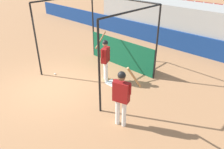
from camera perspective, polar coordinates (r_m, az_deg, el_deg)
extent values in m
plane|color=#A8754C|center=(9.00, -14.82, -2.92)|extent=(60.00, 60.00, 0.00)
cube|color=navy|center=(13.38, 11.11, 10.13)|extent=(24.00, 0.12, 1.03)
cube|color=#9E9E99|center=(14.26, 14.23, 13.50)|extent=(8.70, 2.40, 2.28)
cube|color=maroon|center=(15.70, 1.03, 15.36)|extent=(0.45, 0.40, 0.10)
cube|color=maroon|center=(15.79, 1.50, 16.27)|extent=(0.45, 0.06, 0.40)
cube|color=maroon|center=(15.35, 2.59, 15.04)|extent=(0.45, 0.40, 0.10)
cube|color=maroon|center=(15.43, 3.06, 15.98)|extent=(0.45, 0.06, 0.40)
cube|color=maroon|center=(15.00, 4.21, 14.70)|extent=(0.45, 0.40, 0.10)
cube|color=maroon|center=(15.08, 4.70, 15.65)|extent=(0.45, 0.06, 0.40)
cube|color=maroon|center=(14.66, 5.91, 14.33)|extent=(0.45, 0.40, 0.10)
cube|color=maroon|center=(14.75, 6.41, 15.30)|extent=(0.45, 0.06, 0.40)
cube|color=maroon|center=(14.34, 7.68, 13.93)|extent=(0.45, 0.40, 0.10)
cube|color=maroon|center=(14.43, 8.19, 14.92)|extent=(0.45, 0.06, 0.40)
cube|color=maroon|center=(14.03, 9.53, 13.49)|extent=(0.45, 0.40, 0.10)
cube|color=maroon|center=(14.13, 10.03, 14.51)|extent=(0.45, 0.06, 0.40)
cube|color=maroon|center=(13.74, 11.44, 13.03)|extent=(0.45, 0.40, 0.10)
cube|color=maroon|center=(13.84, 11.96, 14.06)|extent=(0.45, 0.06, 0.40)
cube|color=maroon|center=(13.47, 13.43, 12.53)|extent=(0.45, 0.40, 0.10)
cube|color=maroon|center=(13.56, 13.95, 13.58)|extent=(0.45, 0.06, 0.40)
cube|color=maroon|center=(13.21, 15.49, 11.99)|extent=(0.45, 0.40, 0.10)
cube|color=maroon|center=(13.31, 16.01, 13.07)|extent=(0.45, 0.06, 0.40)
cube|color=maroon|center=(12.97, 17.63, 11.42)|extent=(0.45, 0.40, 0.10)
cube|color=maroon|center=(13.07, 18.15, 12.52)|extent=(0.45, 0.06, 0.40)
cube|color=maroon|center=(12.74, 19.83, 10.81)|extent=(0.45, 0.40, 0.10)
cube|color=maroon|center=(12.85, 20.35, 11.93)|extent=(0.45, 0.06, 0.40)
cube|color=maroon|center=(12.54, 22.09, 10.16)|extent=(0.45, 0.40, 0.10)
cube|color=maroon|center=(12.65, 22.61, 11.30)|extent=(0.45, 0.06, 0.40)
cube|color=maroon|center=(12.36, 24.42, 9.48)|extent=(0.45, 0.40, 0.10)
cube|color=maroon|center=(12.47, 24.93, 10.63)|extent=(0.45, 0.06, 0.40)
cube|color=maroon|center=(12.21, 26.80, 8.76)|extent=(0.45, 0.40, 0.10)
cube|color=maroon|center=(12.31, 27.31, 9.93)|extent=(0.45, 0.06, 0.40)
cube|color=maroon|center=(16.21, 3.05, 17.16)|extent=(0.45, 0.40, 0.10)
cube|color=maroon|center=(16.30, 3.51, 18.03)|extent=(0.45, 0.06, 0.40)
cube|color=maroon|center=(15.86, 4.62, 16.88)|extent=(0.45, 0.40, 0.10)
cube|color=maroon|center=(15.96, 5.08, 17.77)|extent=(0.45, 0.06, 0.40)
cube|color=maroon|center=(15.53, 6.25, 16.57)|extent=(0.45, 0.40, 0.10)
cube|color=maroon|center=(15.63, 6.72, 17.48)|extent=(0.45, 0.06, 0.40)
cube|color=maroon|center=(15.20, 7.94, 16.24)|extent=(0.45, 0.40, 0.10)
cube|color=maroon|center=(15.30, 8.42, 17.16)|extent=(0.45, 0.06, 0.40)
cube|color=maroon|center=(14.89, 9.70, 15.88)|extent=(0.45, 0.40, 0.10)
cube|color=maroon|center=(15.00, 10.19, 16.82)|extent=(0.45, 0.06, 0.40)
cube|color=maroon|center=(14.60, 11.53, 15.49)|extent=(0.45, 0.40, 0.10)
cube|color=maroon|center=(14.70, 12.02, 16.44)|extent=(0.45, 0.06, 0.40)
cube|color=maroon|center=(14.32, 13.42, 15.06)|extent=(0.45, 0.40, 0.10)
cube|color=maroon|center=(14.42, 13.91, 16.04)|extent=(0.45, 0.06, 0.40)
cube|color=maroon|center=(14.05, 15.38, 14.61)|extent=(0.45, 0.40, 0.10)
cube|color=maroon|center=(14.16, 15.87, 15.60)|extent=(0.45, 0.06, 0.40)
cube|color=maroon|center=(13.80, 17.40, 14.12)|extent=(0.45, 0.40, 0.10)
cube|color=maroon|center=(13.92, 17.90, 15.13)|extent=(0.45, 0.06, 0.40)
cube|color=maroon|center=(13.57, 19.49, 13.59)|extent=(0.45, 0.40, 0.10)
cube|color=maroon|center=(13.69, 19.98, 14.62)|extent=(0.45, 0.06, 0.40)
cube|color=maroon|center=(13.36, 21.63, 13.03)|extent=(0.45, 0.40, 0.10)
cube|color=maroon|center=(13.48, 22.12, 14.08)|extent=(0.45, 0.06, 0.40)
cube|color=maroon|center=(13.17, 23.83, 12.44)|extent=(0.45, 0.40, 0.10)
cube|color=maroon|center=(13.29, 24.32, 13.50)|extent=(0.45, 0.06, 0.40)
cube|color=maroon|center=(13.00, 26.08, 11.81)|extent=(0.45, 0.40, 0.10)
cube|color=maroon|center=(13.12, 26.56, 12.88)|extent=(0.45, 0.06, 0.40)
cube|color=maroon|center=(16.75, 4.98, 18.83)|extent=(0.45, 0.40, 0.10)
cube|color=maroon|center=(16.41, 6.55, 18.58)|extent=(0.45, 0.40, 0.10)
cube|color=maroon|center=(16.09, 8.18, 18.30)|extent=(0.45, 0.40, 0.10)
cube|color=maroon|center=(15.78, 9.86, 18.00)|extent=(0.45, 0.40, 0.10)
cube|color=maroon|center=(15.48, 11.61, 17.67)|extent=(0.45, 0.40, 0.10)
cube|color=maroon|center=(15.59, 12.07, 18.56)|extent=(0.45, 0.06, 0.40)
cube|color=maroon|center=(15.19, 13.41, 17.31)|extent=(0.45, 0.40, 0.10)
cube|color=maroon|center=(15.31, 13.88, 18.21)|extent=(0.45, 0.06, 0.40)
cube|color=maroon|center=(14.92, 15.28, 16.92)|extent=(0.45, 0.40, 0.10)
cube|color=maroon|center=(15.04, 15.75, 17.84)|extent=(0.45, 0.06, 0.40)
cube|color=maroon|center=(14.67, 17.20, 16.50)|extent=(0.45, 0.40, 0.10)
cube|color=maroon|center=(14.79, 17.67, 17.43)|extent=(0.45, 0.06, 0.40)
cube|color=maroon|center=(14.43, 19.18, 16.05)|extent=(0.45, 0.40, 0.10)
cube|color=maroon|center=(14.56, 19.65, 17.00)|extent=(0.45, 0.06, 0.40)
cube|color=maroon|center=(14.21, 21.21, 15.56)|extent=(0.45, 0.40, 0.10)
cube|color=maroon|center=(14.34, 21.69, 16.52)|extent=(0.45, 0.06, 0.40)
cube|color=maroon|center=(14.01, 23.30, 15.04)|extent=(0.45, 0.40, 0.10)
cube|color=maroon|center=(14.14, 23.77, 16.02)|extent=(0.45, 0.06, 0.40)
cube|color=maroon|center=(13.83, 25.43, 14.49)|extent=(0.45, 0.40, 0.10)
cube|color=maroon|center=(13.96, 25.90, 15.48)|extent=(0.45, 0.06, 0.40)
cylinder|color=black|center=(9.46, -19.21, 8.14)|extent=(0.07, 0.07, 3.04)
cylinder|color=black|center=(6.58, -3.36, 1.21)|extent=(0.07, 0.07, 3.04)
cylinder|color=black|center=(11.13, -4.96, 12.36)|extent=(0.07, 0.07, 3.04)
cylinder|color=black|center=(8.80, 11.62, 7.72)|extent=(0.07, 0.07, 3.04)
cylinder|color=black|center=(7.17, 5.72, 16.25)|extent=(0.06, 3.10, 0.06)
cube|color=#0F5133|center=(10.14, 2.24, 5.63)|extent=(3.66, 0.03, 1.28)
cube|color=white|center=(8.91, -0.05, -2.17)|extent=(0.44, 0.44, 0.02)
cylinder|color=white|center=(8.83, -1.55, 0.54)|extent=(0.17, 0.17, 0.84)
cylinder|color=white|center=(9.03, -1.80, 1.21)|extent=(0.17, 0.17, 0.84)
cube|color=maroon|center=(8.63, -1.74, 5.11)|extent=(0.38, 0.50, 0.59)
sphere|color=#A37556|center=(8.47, -1.78, 7.99)|extent=(0.21, 0.21, 0.21)
sphere|color=black|center=(8.45, -1.79, 8.29)|extent=(0.22, 0.22, 0.22)
cylinder|color=maroon|center=(8.39, -2.60, 5.41)|extent=(0.09, 0.09, 0.33)
cylinder|color=maroon|center=(8.80, -1.43, 6.50)|extent=(0.09, 0.09, 0.33)
cylinder|color=brown|center=(8.79, -3.00, 8.97)|extent=(0.24, 0.74, 0.55)
sphere|color=brown|center=(8.70, -0.97, 7.05)|extent=(0.08, 0.08, 0.08)
cylinder|color=white|center=(6.60, 1.47, -9.74)|extent=(0.16, 0.16, 0.87)
cylinder|color=white|center=(6.54, 3.16, -10.25)|extent=(0.16, 0.16, 0.87)
cube|color=maroon|center=(6.14, 2.44, -4.53)|extent=(0.51, 0.34, 0.61)
sphere|color=brown|center=(5.91, 2.53, -0.64)|extent=(0.22, 0.22, 0.22)
sphere|color=black|center=(5.88, 2.54, -0.22)|extent=(0.23, 0.23, 0.23)
cylinder|color=maroon|center=(6.19, 0.56, -2.73)|extent=(0.09, 0.09, 0.34)
cylinder|color=maroon|center=(6.02, 4.75, -3.80)|extent=(0.09, 0.09, 0.34)
cylinder|color=#AD7F4C|center=(5.74, 5.86, -0.83)|extent=(0.14, 0.56, 0.75)
sphere|color=#AD7F4C|center=(6.08, 4.08, -2.92)|extent=(0.08, 0.08, 0.08)
sphere|color=white|center=(9.85, -14.66, 0.14)|extent=(0.07, 0.07, 0.07)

